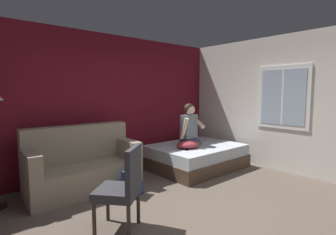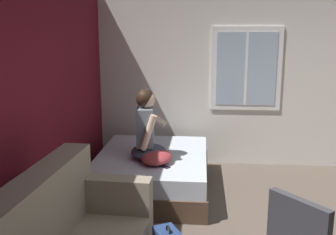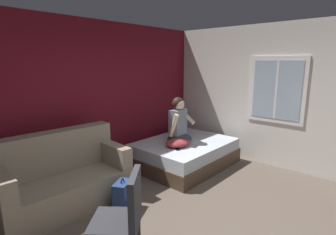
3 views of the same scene
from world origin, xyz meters
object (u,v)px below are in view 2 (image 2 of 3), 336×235
at_px(throw_pillow, 157,157).
at_px(cell_phone, 164,167).
at_px(bed, 152,172).
at_px(person_seated, 147,130).

relative_size(throw_pillow, cell_phone, 3.33).
distance_m(throw_pillow, cell_phone, 0.18).
height_order(bed, throw_pillow, throw_pillow).
bearing_deg(cell_phone, throw_pillow, -104.09).
bearing_deg(person_seated, cell_phone, -142.85).
xyz_separation_m(throw_pillow, cell_phone, (-0.14, -0.10, -0.07)).
distance_m(person_seated, cell_phone, 0.54).
xyz_separation_m(bed, cell_phone, (-0.47, -0.20, 0.25)).
relative_size(bed, cell_phone, 12.95).
relative_size(person_seated, throw_pillow, 1.82).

